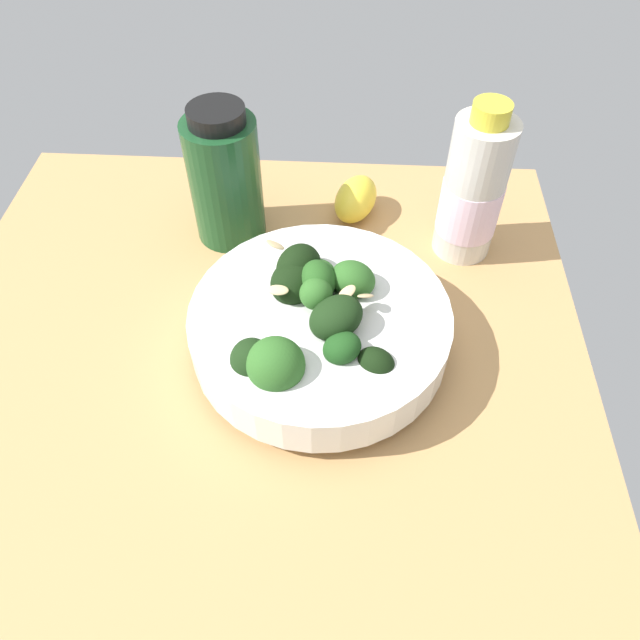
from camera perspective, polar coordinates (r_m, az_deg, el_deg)
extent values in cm
cube|color=tan|center=(56.57, -6.11, -5.19)|extent=(60.11, 60.11, 4.83)
cylinder|color=white|center=(54.56, 0.00, -2.29)|extent=(12.32, 12.32, 1.27)
cylinder|color=white|center=(52.59, 0.00, -0.59)|extent=(22.40, 22.40, 3.80)
cylinder|color=silver|center=(51.45, 0.00, 0.48)|extent=(19.31, 19.31, 0.80)
cylinder|color=#589D47|center=(49.36, -6.37, -4.62)|extent=(1.74, 1.73, 1.19)
ellipsoid|color=black|center=(48.17, -6.52, -3.59)|extent=(4.55, 4.67, 4.73)
cylinder|color=#589D47|center=(51.61, -0.37, 1.22)|extent=(1.74, 1.61, 1.76)
ellipsoid|color=#2D6023|center=(50.38, -0.38, 2.48)|extent=(4.56, 4.35, 3.67)
cylinder|color=#589D47|center=(54.07, -2.33, 2.07)|extent=(2.33, 2.34, 1.94)
ellipsoid|color=black|center=(52.58, -2.40, 3.58)|extent=(5.91, 6.48, 4.52)
cylinder|color=#3C7A32|center=(54.16, -2.31, 2.61)|extent=(1.08, 1.32, 1.81)
ellipsoid|color=black|center=(53.05, -2.36, 3.75)|extent=(3.62, 3.52, 3.13)
cylinder|color=#2F662B|center=(48.81, -4.04, -5.60)|extent=(1.96, 1.66, 1.86)
ellipsoid|color=#2D6023|center=(47.15, -4.17, -4.18)|extent=(5.26, 5.66, 5.76)
cylinder|color=#589D47|center=(49.52, 5.15, -5.04)|extent=(1.46, 1.64, 1.51)
ellipsoid|color=black|center=(48.34, 5.27, -4.04)|extent=(4.06, 3.93, 3.22)
cylinder|color=#4A8F3C|center=(50.15, 1.44, -1.46)|extent=(2.29, 2.14, 1.48)
ellipsoid|color=black|center=(48.83, 1.48, -0.19)|extent=(6.49, 5.78, 4.43)
cylinder|color=#589D47|center=(53.63, 3.03, 2.52)|extent=(1.97, 1.68, 1.81)
ellipsoid|color=#2D6023|center=(52.34, 3.11, 3.85)|extent=(5.25, 4.68, 4.59)
cylinder|color=#3C7A32|center=(49.14, 2.03, -3.64)|extent=(1.56, 1.62, 1.11)
ellipsoid|color=#194216|center=(48.01, 2.07, -2.62)|extent=(4.27, 4.00, 3.94)
cylinder|color=#3C7A32|center=(52.86, -0.16, 2.56)|extent=(1.52, 1.34, 1.37)
ellipsoid|color=#23511C|center=(51.68, -0.17, 3.79)|extent=(4.58, 4.83, 4.68)
cylinder|color=#4A8F3C|center=(54.51, -0.45, 2.98)|extent=(1.46, 1.56, 1.75)
ellipsoid|color=#2D6023|center=(53.35, -0.46, 4.17)|extent=(4.13, 3.87, 3.15)
cylinder|color=#4A8F3C|center=(55.05, -1.93, 3.32)|extent=(2.09, 2.18, 2.24)
ellipsoid|color=black|center=(53.56, -1.99, 4.86)|extent=(6.25, 6.36, 5.62)
ellipsoid|color=#DBBC84|center=(50.12, 4.29, 2.26)|extent=(1.95, 1.79, 1.45)
ellipsoid|color=#DBBC84|center=(49.61, 2.54, 2.57)|extent=(1.96, 2.02, 0.70)
ellipsoid|color=#DBBC84|center=(53.12, -3.81, 4.12)|extent=(1.34, 1.76, 1.38)
ellipsoid|color=#DBBC84|center=(55.04, -4.22, 7.04)|extent=(1.80, 1.24, 1.18)
ellipsoid|color=#DBBC84|center=(49.03, 1.61, 0.44)|extent=(1.51, 2.00, 1.00)
ellipsoid|color=#DBBC84|center=(50.51, -3.97, 2.82)|extent=(1.81, 1.04, 0.52)
ellipsoid|color=yellow|center=(66.85, 3.36, 11.25)|extent=(6.21, 7.56, 4.35)
cylinder|color=#194723|center=(62.75, -8.85, 12.73)|extent=(7.22, 7.22, 12.95)
cylinder|color=black|center=(58.76, -9.72, 18.37)|extent=(5.40, 5.40, 1.54)
cylinder|color=beige|center=(61.37, 14.15, 11.70)|extent=(5.87, 5.87, 14.52)
cylinder|color=gold|center=(56.92, 15.77, 18.16)|extent=(3.44, 3.44, 1.83)
cylinder|color=silver|center=(62.50, 13.83, 10.35)|extent=(5.99, 5.99, 5.53)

